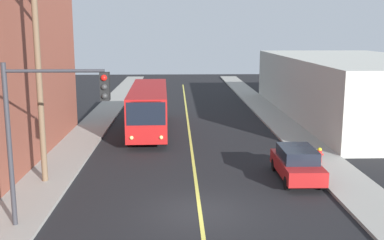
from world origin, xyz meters
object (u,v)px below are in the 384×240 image
object	(u,v)px
utility_pole_near	(38,59)
traffic_signal_left_corner	(51,114)
parked_car_red	(297,163)
fire_hydrant	(319,155)
city_bus	(149,107)

from	to	relation	value
utility_pole_near	traffic_signal_left_corner	size ratio (longest dim) A/B	1.76
utility_pole_near	parked_car_red	bearing A→B (deg)	0.86
utility_pole_near	traffic_signal_left_corner	world-z (taller)	utility_pole_near
parked_car_red	traffic_signal_left_corner	distance (m)	12.19
parked_car_red	utility_pole_near	distance (m)	13.25
utility_pole_near	fire_hydrant	world-z (taller)	utility_pole_near
city_bus	traffic_signal_left_corner	world-z (taller)	traffic_signal_left_corner
fire_hydrant	city_bus	bearing A→B (deg)	136.99
traffic_signal_left_corner	city_bus	bearing A→B (deg)	81.60
utility_pole_near	city_bus	bearing A→B (deg)	69.71
traffic_signal_left_corner	fire_hydrant	size ratio (longest dim) A/B	7.14
utility_pole_near	fire_hydrant	distance (m)	15.31
parked_car_red	fire_hydrant	bearing A→B (deg)	52.38
city_bus	fire_hydrant	xyz separation A→B (m)	(9.77, -9.11, -1.23)
traffic_signal_left_corner	fire_hydrant	bearing A→B (deg)	32.40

